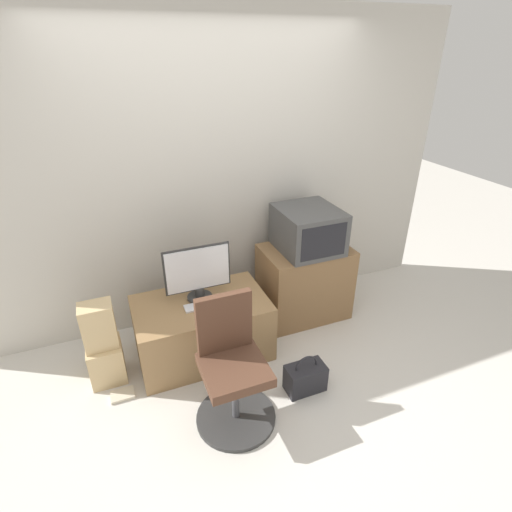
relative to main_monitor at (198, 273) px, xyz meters
The scene contains 13 objects.
ground_plane 1.13m from the main_monitor, 67.45° to the right, with size 12.00×12.00×0.00m, color beige.
wall_back 0.85m from the main_monitor, 57.82° to the left, with size 4.40×0.05×2.60m.
desk 0.48m from the main_monitor, 100.85° to the right, with size 1.05×0.64×0.50m.
side_stand 1.09m from the main_monitor, ahead, with size 0.78×0.53×0.69m.
main_monitor is the anchor object (origin of this frame).
keyboard 0.26m from the main_monitor, 84.48° to the right, with size 0.32×0.10×0.01m.
mouse 0.36m from the main_monitor, 27.05° to the right, with size 0.07×0.04×0.03m.
crt_tv 1.04m from the main_monitor, ahead, with size 0.50×0.55×0.37m.
office_chair 0.84m from the main_monitor, 89.41° to the right, with size 0.55×0.55×0.91m.
cardboard_box_lower 0.96m from the main_monitor, behind, with size 0.25×0.26×0.32m.
cardboard_box_upper 0.81m from the main_monitor, behind, with size 0.23×0.17×0.36m.
handbag 1.13m from the main_monitor, 52.56° to the right, with size 0.29×0.17×0.31m.
book 1.05m from the main_monitor, 155.73° to the right, with size 0.17×0.12×0.02m.
Camera 1 is at (-0.92, -1.85, 2.28)m, focal length 28.00 mm.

